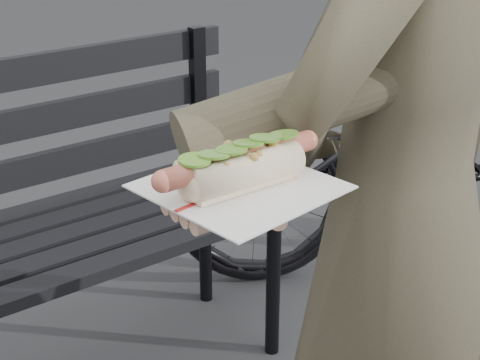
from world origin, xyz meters
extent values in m
cylinder|color=black|center=(0.73, 0.77, 0.23)|extent=(0.04, 0.04, 0.45)
cylinder|color=black|center=(0.73, 1.11, 0.23)|extent=(0.04, 0.04, 0.45)
cube|color=black|center=(0.06, 0.76, 0.47)|extent=(1.50, 0.07, 0.03)
cube|color=black|center=(0.06, 0.85, 0.47)|extent=(1.50, 0.07, 0.03)
cube|color=black|center=(0.06, 0.94, 0.47)|extent=(1.50, 0.07, 0.03)
cube|color=black|center=(0.73, 1.13, 0.67)|extent=(0.04, 0.03, 0.42)
imported|color=black|center=(1.47, 0.84, 0.46)|extent=(1.85, 1.35, 0.93)
imported|color=#46402F|center=(0.45, 0.11, 0.79)|extent=(0.62, 0.46, 1.58)
cylinder|color=#46402F|center=(0.32, 0.11, 1.03)|extent=(0.51, 0.23, 0.19)
cylinder|color=#D8A384|center=(0.11, 0.03, 0.97)|extent=(0.09, 0.08, 0.07)
ellipsoid|color=#D8A384|center=(0.07, 0.02, 0.96)|extent=(0.10, 0.12, 0.03)
cylinder|color=#D8A384|center=(0.01, -0.01, 0.96)|extent=(0.06, 0.02, 0.02)
cylinder|color=#D8A384|center=(0.01, 0.01, 0.96)|extent=(0.06, 0.02, 0.02)
cylinder|color=#D8A384|center=(0.01, 0.03, 0.96)|extent=(0.06, 0.02, 0.02)
cylinder|color=#D8A384|center=(0.01, 0.05, 0.96)|extent=(0.06, 0.02, 0.02)
cylinder|color=#D8A384|center=(0.08, -0.03, 0.96)|extent=(0.04, 0.05, 0.02)
cube|color=white|center=(0.07, 0.02, 0.98)|extent=(0.21, 0.21, 0.00)
cube|color=#B21E1E|center=(0.07, 0.02, 0.98)|extent=(0.19, 0.03, 0.00)
cylinder|color=#CF674F|center=(0.07, 0.02, 1.01)|extent=(0.20, 0.02, 0.02)
sphere|color=#CF674F|center=(-0.03, 0.02, 1.01)|extent=(0.02, 0.02, 0.02)
sphere|color=#CF674F|center=(0.17, 0.02, 1.01)|extent=(0.03, 0.02, 0.02)
sphere|color=#9E6B2D|center=(0.07, 0.05, 1.02)|extent=(0.01, 0.01, 0.01)
sphere|color=#9E6B2D|center=(0.08, 0.01, 1.02)|extent=(0.01, 0.01, 0.01)
sphere|color=#9E6B2D|center=(0.01, 0.02, 1.02)|extent=(0.01, 0.01, 0.01)
sphere|color=#9E6B2D|center=(0.12, 0.03, 1.01)|extent=(0.01, 0.01, 0.01)
sphere|color=#9E6B2D|center=(0.04, 0.01, 1.02)|extent=(0.01, 0.01, 0.01)
sphere|color=#9E6B2D|center=(0.05, 0.03, 1.01)|extent=(0.01, 0.01, 0.01)
sphere|color=#9E6B2D|center=(0.07, 0.05, 1.01)|extent=(0.01, 0.01, 0.01)
sphere|color=#9E6B2D|center=(0.03, 0.04, 1.01)|extent=(0.01, 0.01, 0.01)
sphere|color=#9E6B2D|center=(0.01, 0.04, 1.02)|extent=(0.01, 0.01, 0.01)
sphere|color=#9E6B2D|center=(0.10, 0.03, 1.01)|extent=(0.01, 0.01, 0.01)
sphere|color=#9E6B2D|center=(0.11, 0.04, 1.02)|extent=(0.01, 0.01, 0.01)
sphere|color=#9E6B2D|center=(0.02, 0.03, 1.02)|extent=(0.01, 0.01, 0.01)
sphere|color=#9E6B2D|center=(0.06, 0.04, 1.02)|extent=(0.01, 0.01, 0.01)
sphere|color=#9E6B2D|center=(0.12, 0.03, 1.02)|extent=(0.01, 0.01, 0.01)
sphere|color=#9E6B2D|center=(0.08, 0.01, 1.02)|extent=(0.01, 0.01, 0.01)
sphere|color=#9E6B2D|center=(0.07, 0.01, 1.02)|extent=(0.01, 0.01, 0.01)
sphere|color=#9E6B2D|center=(0.01, 0.03, 1.02)|extent=(0.01, 0.01, 0.01)
sphere|color=#9E6B2D|center=(0.11, 0.02, 1.02)|extent=(0.01, 0.01, 0.01)
sphere|color=#9E6B2D|center=(0.07, 0.04, 1.01)|extent=(0.01, 0.01, 0.01)
sphere|color=#9E6B2D|center=(0.05, 0.01, 1.02)|extent=(0.01, 0.01, 0.01)
sphere|color=#9E6B2D|center=(0.05, 0.01, 1.02)|extent=(0.01, 0.01, 0.01)
sphere|color=#9E6B2D|center=(0.07, 0.00, 1.02)|extent=(0.01, 0.01, 0.01)
cylinder|color=#5D9829|center=(0.01, 0.02, 1.03)|extent=(0.04, 0.04, 0.01)
cylinder|color=#5D9829|center=(0.03, 0.02, 1.03)|extent=(0.04, 0.04, 0.01)
cylinder|color=#5D9829|center=(0.06, 0.02, 1.03)|extent=(0.04, 0.04, 0.01)
cylinder|color=#5D9829|center=(0.08, 0.03, 1.03)|extent=(0.04, 0.04, 0.01)
cylinder|color=#5D9829|center=(0.10, 0.03, 1.03)|extent=(0.04, 0.04, 0.01)
cylinder|color=#5D9829|center=(0.13, 0.02, 1.03)|extent=(0.04, 0.04, 0.01)
cube|color=brown|center=(1.18, 0.95, 0.00)|extent=(0.08, 0.07, 0.00)
cube|color=brown|center=(0.98, 1.99, 0.00)|extent=(0.08, 0.09, 0.00)
cube|color=brown|center=(0.75, 1.96, 0.00)|extent=(0.10, 0.10, 0.00)
camera|label=1|loc=(-0.38, -0.58, 1.33)|focal=55.00mm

